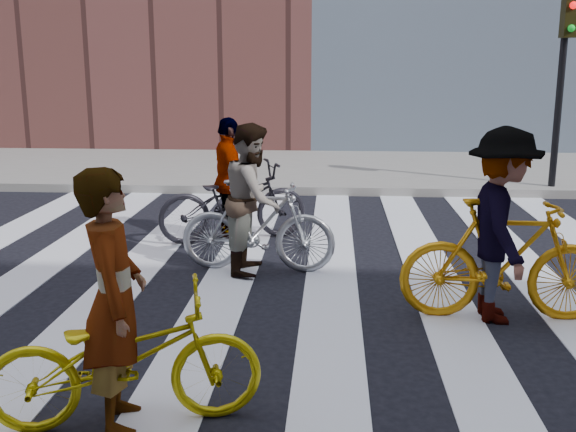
# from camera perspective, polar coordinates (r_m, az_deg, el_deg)

# --- Properties ---
(ground) EXTENTS (100.00, 100.00, 0.00)m
(ground) POSITION_cam_1_polar(r_m,az_deg,el_deg) (6.96, -0.90, -6.21)
(ground) COLOR black
(ground) RESTS_ON ground
(sidewalk_far) EXTENTS (100.00, 5.00, 0.15)m
(sidewalk_far) POSITION_cam_1_polar(r_m,az_deg,el_deg) (14.24, 1.60, 3.97)
(sidewalk_far) COLOR gray
(sidewalk_far) RESTS_ON ground
(zebra_crosswalk) EXTENTS (8.25, 10.00, 0.01)m
(zebra_crosswalk) POSITION_cam_1_polar(r_m,az_deg,el_deg) (6.96, -0.90, -6.16)
(zebra_crosswalk) COLOR white
(zebra_crosswalk) RESTS_ON ground
(traffic_signal) EXTENTS (0.22, 0.42, 3.33)m
(traffic_signal) POSITION_cam_1_polar(r_m,az_deg,el_deg) (12.49, 22.32, 11.95)
(traffic_signal) COLOR black
(traffic_signal) RESTS_ON ground
(bike_yellow_left) EXTENTS (1.82, 1.00, 0.90)m
(bike_yellow_left) POSITION_cam_1_polar(r_m,az_deg,el_deg) (4.46, -13.61, -11.63)
(bike_yellow_left) COLOR #C4B20A
(bike_yellow_left) RESTS_ON ground
(bike_silver_mid) EXTENTS (1.74, 0.58, 1.03)m
(bike_silver_mid) POSITION_cam_1_polar(r_m,az_deg,el_deg) (7.43, -2.57, -0.86)
(bike_silver_mid) COLOR #A5A8AF
(bike_silver_mid) RESTS_ON ground
(bike_yellow_right) EXTENTS (1.86, 0.55, 1.11)m
(bike_yellow_right) POSITION_cam_1_polar(r_m,az_deg,el_deg) (6.32, 17.88, -3.56)
(bike_yellow_right) COLOR orange
(bike_yellow_right) RESTS_ON ground
(bike_dark_rear) EXTENTS (2.07, 1.36, 1.03)m
(bike_dark_rear) POSITION_cam_1_polar(r_m,az_deg,el_deg) (8.76, -4.66, 1.21)
(bike_dark_rear) COLOR black
(bike_dark_rear) RESTS_ON ground
(rider_left) EXTENTS (0.54, 0.69, 1.67)m
(rider_left) POSITION_cam_1_polar(r_m,az_deg,el_deg) (4.34, -14.51, -6.94)
(rider_left) COLOR slate
(rider_left) RESTS_ON ground
(rider_mid) EXTENTS (0.67, 0.84, 1.65)m
(rider_mid) POSITION_cam_1_polar(r_m,az_deg,el_deg) (7.37, -2.98, 1.48)
(rider_mid) COLOR slate
(rider_mid) RESTS_ON ground
(rider_right) EXTENTS (0.67, 1.14, 1.74)m
(rider_right) POSITION_cam_1_polar(r_m,az_deg,el_deg) (6.23, 17.63, -0.78)
(rider_right) COLOR slate
(rider_right) RESTS_ON ground
(rider_rear) EXTENTS (0.71, 1.02, 1.60)m
(rider_rear) POSITION_cam_1_polar(r_m,az_deg,el_deg) (8.71, -5.02, 3.08)
(rider_rear) COLOR slate
(rider_rear) RESTS_ON ground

